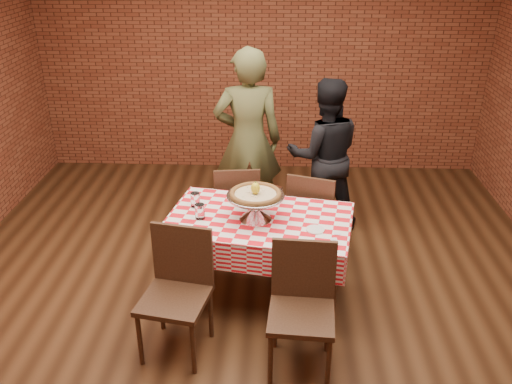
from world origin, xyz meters
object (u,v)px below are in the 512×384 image
(table, at_px, (259,259))
(diner_black, at_px, (324,155))
(pizza, at_px, (255,194))
(water_glass_left, at_px, (200,211))
(water_glass_right, at_px, (195,200))
(diner_olive, at_px, (248,141))
(chair_near_right, at_px, (301,314))
(condiment_caddy, at_px, (275,194))
(chair_far_right, at_px, (315,215))
(chair_far_left, at_px, (237,206))
(chair_near_left, at_px, (174,298))
(pizza_stand, at_px, (255,207))

(table, distance_m, diner_black, 1.50)
(pizza, height_order, water_glass_left, pizza)
(water_glass_right, bearing_deg, diner_black, 44.81)
(diner_black, bearing_deg, water_glass_left, 46.96)
(diner_olive, bearing_deg, pizza, 89.95)
(pizza, xyz_separation_m, chair_near_right, (0.35, -0.81, -0.51))
(table, relative_size, chair_near_right, 1.54)
(condiment_caddy, distance_m, chair_far_right, 0.63)
(water_glass_left, distance_m, chair_near_right, 1.18)
(pizza, distance_m, diner_black, 1.48)
(chair_far_left, bearing_deg, diner_olive, -106.81)
(chair_near_right, bearing_deg, pizza, 117.10)
(chair_near_left, distance_m, diner_black, 2.34)
(water_glass_left, bearing_deg, chair_near_right, -45.56)
(condiment_caddy, height_order, chair_near_left, chair_near_left)
(diner_black, bearing_deg, chair_near_left, 54.99)
(chair_near_right, bearing_deg, diner_black, 86.27)
(pizza, xyz_separation_m, chair_far_left, (-0.21, 0.83, -0.52))
(diner_black, bearing_deg, pizza_stand, 60.09)
(chair_near_right, bearing_deg, chair_far_left, 112.88)
(chair_near_left, bearing_deg, condiment_caddy, 65.37)
(chair_far_left, height_order, diner_olive, diner_olive)
(chair_near_right, height_order, chair_far_right, chair_near_right)
(chair_far_right, bearing_deg, chair_near_right, 101.52)
(water_glass_right, distance_m, chair_far_right, 1.18)
(water_glass_left, relative_size, chair_far_right, 0.13)
(table, distance_m, diner_olive, 1.41)
(condiment_caddy, bearing_deg, chair_far_right, 77.57)
(water_glass_left, bearing_deg, table, 3.41)
(table, distance_m, pizza_stand, 0.49)
(chair_far_left, height_order, chair_far_right, chair_far_right)
(water_glass_left, relative_size, chair_far_left, 0.14)
(pizza_stand, height_order, chair_near_right, pizza_stand)
(water_glass_right, distance_m, chair_near_right, 1.36)
(pizza, bearing_deg, chair_far_left, 104.48)
(diner_olive, bearing_deg, chair_near_right, 96.94)
(diner_olive, bearing_deg, diner_black, 176.11)
(chair_far_right, relative_size, diner_black, 0.58)
(water_glass_left, relative_size, water_glass_right, 1.00)
(water_glass_left, bearing_deg, water_glass_right, 107.60)
(pizza_stand, height_order, water_glass_left, pizza_stand)
(table, distance_m, chair_far_left, 0.85)
(water_glass_left, bearing_deg, diner_olive, 76.72)
(pizza, bearing_deg, pizza_stand, 0.00)
(table, xyz_separation_m, diner_black, (0.61, 1.31, 0.41))
(pizza, distance_m, chair_near_left, 1.00)
(water_glass_right, distance_m, condiment_caddy, 0.67)
(chair_near_right, distance_m, chair_far_left, 1.74)
(diner_black, bearing_deg, chair_near_right, 78.00)
(pizza, distance_m, chair_far_right, 0.99)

